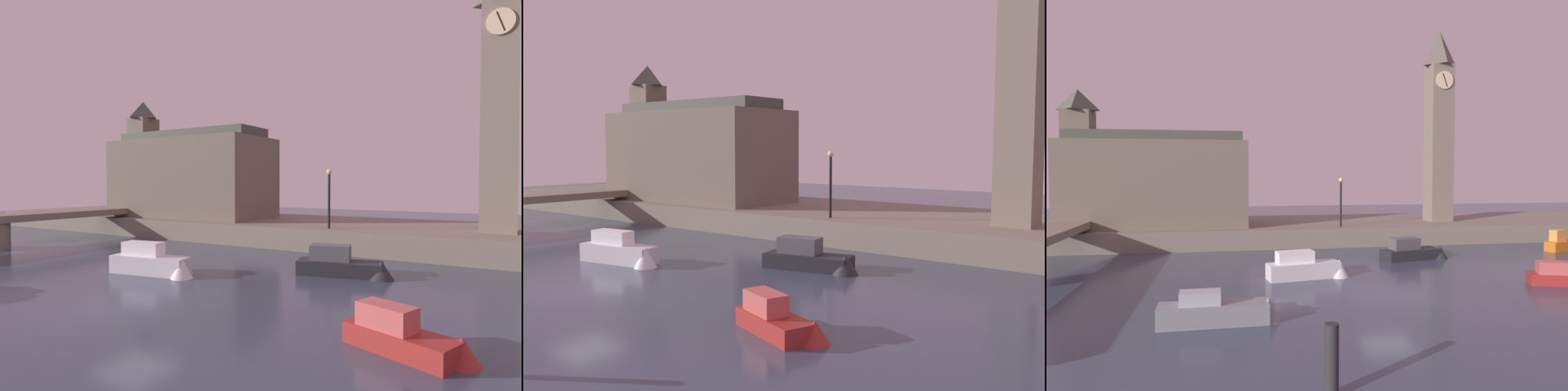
% 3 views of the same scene
% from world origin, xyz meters
% --- Properties ---
extents(ground_plane, '(120.00, 120.00, 0.00)m').
position_xyz_m(ground_plane, '(0.00, 0.00, 0.00)').
color(ground_plane, '#384256').
extents(far_embankment, '(70.00, 12.00, 1.50)m').
position_xyz_m(far_embankment, '(0.00, 20.00, 0.75)').
color(far_embankment, slate).
rests_on(far_embankment, ground).
extents(clock_tower, '(2.20, 2.25, 16.73)m').
position_xyz_m(clock_tower, '(11.10, 18.40, 10.13)').
color(clock_tower, slate).
rests_on(clock_tower, far_embankment).
extents(parliament_hall, '(14.31, 6.95, 10.87)m').
position_xyz_m(parliament_hall, '(-13.43, 18.55, 5.28)').
color(parliament_hall, '#6B6051').
rests_on(parliament_hall, far_embankment).
extents(streetlamp, '(0.36, 0.36, 3.92)m').
position_xyz_m(streetlamp, '(1.43, 15.35, 3.94)').
color(streetlamp, black).
rests_on(streetlamp, far_embankment).
extents(boat_ferry_white, '(4.76, 1.90, 1.57)m').
position_xyz_m(boat_ferry_white, '(-3.15, 4.11, 0.58)').
color(boat_ferry_white, silver).
rests_on(boat_ferry_white, ground).
extents(boat_barge_dark, '(4.99, 2.37, 1.57)m').
position_xyz_m(boat_barge_dark, '(5.08, 8.67, 0.49)').
color(boat_barge_dark, '#232328').
rests_on(boat_barge_dark, ground).
extents(boat_dinghy_red, '(3.71, 2.06, 1.28)m').
position_xyz_m(boat_dinghy_red, '(9.70, 0.38, 0.43)').
color(boat_dinghy_red, maroon).
rests_on(boat_dinghy_red, ground).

